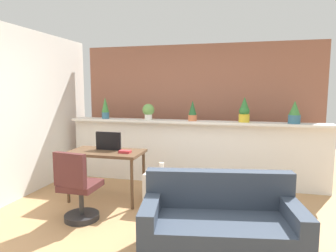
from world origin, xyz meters
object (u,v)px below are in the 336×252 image
(potted_plant_4, at_px, (295,113))
(tv_monitor, at_px, (108,141))
(couch, at_px, (220,227))
(vase_on_shelf, at_px, (161,167))
(potted_plant_0, at_px, (105,108))
(book_on_desk, at_px, (125,152))
(side_cube_shelf, at_px, (160,189))
(desk, at_px, (106,157))
(office_chair, at_px, (78,192))
(potted_plant_1, at_px, (148,111))
(potted_plant_2, at_px, (193,111))
(potted_plant_3, at_px, (244,111))

(potted_plant_4, bearing_deg, tv_monitor, -160.55)
(couch, bearing_deg, vase_on_shelf, 130.73)
(potted_plant_0, bearing_deg, book_on_desk, -52.75)
(potted_plant_0, relative_size, side_cube_shelf, 0.79)
(desk, xyz_separation_m, office_chair, (-0.02, -0.78, -0.28))
(couch, bearing_deg, office_chair, 169.76)
(office_chair, bearing_deg, vase_on_shelf, 39.52)
(potted_plant_1, distance_m, potted_plant_4, 2.43)
(potted_plant_1, bearing_deg, potted_plant_2, 0.11)
(potted_plant_3, relative_size, side_cube_shelf, 0.83)
(potted_plant_3, bearing_deg, potted_plant_2, -179.02)
(vase_on_shelf, bearing_deg, potted_plant_3, 44.92)
(desk, height_order, couch, couch)
(potted_plant_2, distance_m, vase_on_shelf, 1.34)
(vase_on_shelf, bearing_deg, tv_monitor, 171.69)
(office_chair, distance_m, side_cube_shelf, 1.14)
(desk, bearing_deg, potted_plant_2, 42.95)
(potted_plant_1, relative_size, book_on_desk, 1.71)
(potted_plant_0, distance_m, potted_plant_1, 0.83)
(office_chair, bearing_deg, potted_plant_3, 42.64)
(potted_plant_0, xyz_separation_m, potted_plant_4, (3.25, 0.02, -0.03))
(potted_plant_0, relative_size, potted_plant_2, 1.14)
(side_cube_shelf, xyz_separation_m, book_on_desk, (-0.53, -0.00, 0.52))
(potted_plant_2, height_order, potted_plant_3, potted_plant_3)
(tv_monitor, xyz_separation_m, book_on_desk, (0.32, -0.14, -0.12))
(desk, height_order, book_on_desk, book_on_desk)
(potted_plant_2, relative_size, couch, 0.21)
(potted_plant_1, distance_m, desk, 1.26)
(potted_plant_4, xyz_separation_m, vase_on_shelf, (-1.88, -1.10, -0.73))
(potted_plant_3, relative_size, couch, 0.25)
(tv_monitor, bearing_deg, potted_plant_2, 40.73)
(potted_plant_3, height_order, couch, potted_plant_3)
(potted_plant_4, relative_size, office_chair, 0.40)
(potted_plant_4, bearing_deg, vase_on_shelf, -149.74)
(potted_plant_1, bearing_deg, side_cube_shelf, -64.42)
(book_on_desk, bearing_deg, couch, -35.71)
(potted_plant_2, bearing_deg, book_on_desk, -125.88)
(potted_plant_3, xyz_separation_m, potted_plant_4, (0.77, -0.01, -0.02))
(potted_plant_4, bearing_deg, desk, -159.09)
(potted_plant_1, height_order, potted_plant_4, potted_plant_4)
(tv_monitor, distance_m, office_chair, 0.99)
(potted_plant_2, bearing_deg, potted_plant_0, -179.51)
(potted_plant_4, height_order, couch, potted_plant_4)
(potted_plant_3, bearing_deg, potted_plant_0, -179.34)
(potted_plant_4, bearing_deg, potted_plant_3, 179.27)
(potted_plant_3, height_order, desk, potted_plant_3)
(potted_plant_1, xyz_separation_m, office_chair, (-0.34, -1.82, -0.89))
(potted_plant_1, xyz_separation_m, desk, (-0.33, -1.04, -0.62))
(vase_on_shelf, distance_m, book_on_desk, 0.58)
(potted_plant_0, relative_size, vase_on_shelf, 2.90)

